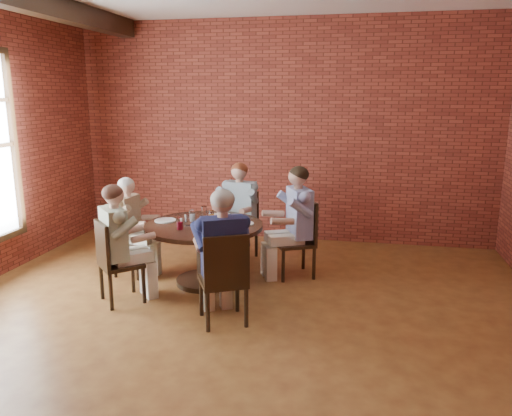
% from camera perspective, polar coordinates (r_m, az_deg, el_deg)
% --- Properties ---
extents(floor, '(7.00, 7.00, 0.00)m').
position_cam_1_polar(floor, '(4.92, -3.66, -14.57)').
color(floor, olive).
rests_on(floor, ground).
extents(wall_back, '(7.00, 0.00, 7.00)m').
position_cam_1_polar(wall_back, '(7.82, 2.95, 8.67)').
color(wall_back, brown).
rests_on(wall_back, ground).
extents(dining_table, '(1.42, 1.42, 0.75)m').
position_cam_1_polar(dining_table, '(6.07, -5.93, -3.85)').
color(dining_table, black).
rests_on(dining_table, floor).
extents(chair_a, '(0.61, 0.61, 0.98)m').
position_cam_1_polar(chair_a, '(6.34, 5.19, -3.13)').
color(chair_a, black).
rests_on(chair_a, floor).
extents(diner_a, '(0.88, 0.81, 1.40)m').
position_cam_1_polar(diner_a, '(6.27, 4.40, -1.64)').
color(diner_a, '#37458F').
rests_on(diner_a, floor).
extents(chair_b, '(0.51, 0.51, 0.95)m').
position_cam_1_polar(chair_b, '(7.02, -1.71, -1.61)').
color(chair_b, black).
rests_on(chair_b, floor).
extents(diner_b, '(0.65, 0.75, 1.35)m').
position_cam_1_polar(diner_b, '(6.91, -2.01, -0.46)').
color(diner_b, '#89A3AE').
rests_on(diner_b, floor).
extents(chair_c, '(0.43, 0.43, 0.89)m').
position_cam_1_polar(chair_c, '(6.57, -14.55, -3.24)').
color(chair_c, black).
rests_on(chair_c, floor).
extents(diner_c, '(0.64, 0.54, 1.26)m').
position_cam_1_polar(diner_c, '(6.50, -14.06, -2.13)').
color(diner_c, brown).
rests_on(diner_c, floor).
extents(chair_d, '(0.60, 0.60, 0.93)m').
position_cam_1_polar(chair_d, '(5.70, -16.01, -5.63)').
color(chair_d, black).
rests_on(chair_d, floor).
extents(diner_d, '(0.83, 0.82, 1.33)m').
position_cam_1_polar(diner_d, '(5.68, -15.29, -4.01)').
color(diner_d, '#A39080').
rests_on(diner_d, floor).
extents(chair_e, '(0.60, 0.60, 0.96)m').
position_cam_1_polar(chair_e, '(4.96, -3.61, -7.78)').
color(chair_e, black).
rests_on(chair_e, floor).
extents(diner_e, '(0.80, 0.86, 1.37)m').
position_cam_1_polar(diner_e, '(4.99, -3.86, -5.60)').
color(diner_e, '#171B40').
rests_on(diner_e, floor).
extents(plate_a, '(0.26, 0.26, 0.01)m').
position_cam_1_polar(plate_a, '(5.96, -1.49, -1.80)').
color(plate_a, white).
rests_on(plate_a, dining_table).
extents(plate_b, '(0.26, 0.26, 0.01)m').
position_cam_1_polar(plate_b, '(6.38, -4.00, -0.85)').
color(plate_b, white).
rests_on(plate_b, dining_table).
extents(plate_c, '(0.26, 0.26, 0.01)m').
position_cam_1_polar(plate_c, '(6.22, -10.34, -1.40)').
color(plate_c, white).
rests_on(plate_c, dining_table).
extents(plate_d, '(0.26, 0.26, 0.01)m').
position_cam_1_polar(plate_d, '(5.53, -4.09, -3.00)').
color(plate_d, white).
rests_on(plate_d, dining_table).
extents(glass_a, '(0.07, 0.07, 0.14)m').
position_cam_1_polar(glass_a, '(5.87, -2.90, -1.41)').
color(glass_a, white).
rests_on(glass_a, dining_table).
extents(glass_b, '(0.07, 0.07, 0.14)m').
position_cam_1_polar(glass_b, '(6.10, -5.14, -0.90)').
color(glass_b, white).
rests_on(glass_b, dining_table).
extents(glass_c, '(0.07, 0.07, 0.14)m').
position_cam_1_polar(glass_c, '(6.33, -5.94, -0.43)').
color(glass_c, white).
rests_on(glass_c, dining_table).
extents(glass_d, '(0.07, 0.07, 0.14)m').
position_cam_1_polar(glass_d, '(6.15, -7.32, -0.85)').
color(glass_d, white).
rests_on(glass_d, dining_table).
extents(glass_e, '(0.07, 0.07, 0.14)m').
position_cam_1_polar(glass_e, '(5.95, -7.86, -1.33)').
color(glass_e, white).
rests_on(glass_e, dining_table).
extents(glass_f, '(0.07, 0.07, 0.14)m').
position_cam_1_polar(glass_f, '(5.78, -8.71, -1.77)').
color(glass_f, white).
rests_on(glass_f, dining_table).
extents(glass_g, '(0.07, 0.07, 0.14)m').
position_cam_1_polar(glass_g, '(5.75, -5.53, -1.75)').
color(glass_g, white).
rests_on(glass_g, dining_table).
extents(glass_h, '(0.07, 0.07, 0.14)m').
position_cam_1_polar(glass_h, '(5.82, -3.75, -1.55)').
color(glass_h, white).
rests_on(glass_h, dining_table).
extents(smartphone, '(0.07, 0.13, 0.01)m').
position_cam_1_polar(smartphone, '(5.65, -1.74, -2.66)').
color(smartphone, black).
rests_on(smartphone, dining_table).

